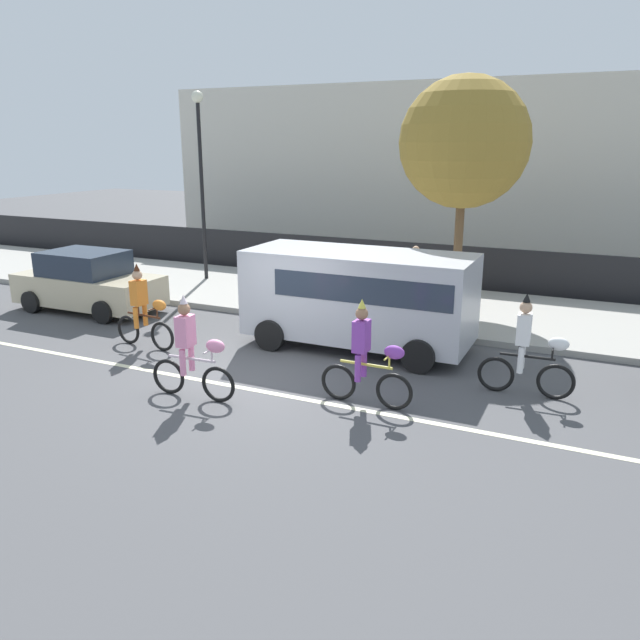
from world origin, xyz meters
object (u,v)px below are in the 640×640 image
(parade_cyclist_zebra, at_px, (529,352))
(pedestrian_onlooker, at_px, (415,273))
(parade_cyclist_pink, at_px, (192,354))
(parked_car_beige, at_px, (88,283))
(street_lamp_post, at_px, (200,159))
(parade_cyclist_orange, at_px, (144,311))
(parade_cyclist_purple, at_px, (367,360))
(parked_van_silver, at_px, (362,293))

(parade_cyclist_zebra, xyz_separation_m, pedestrian_onlooker, (-3.65, 5.15, 0.17))
(parade_cyclist_pink, xyz_separation_m, parade_cyclist_zebra, (5.44, 2.65, 0.00))
(parade_cyclist_zebra, xyz_separation_m, parked_car_beige, (-11.75, 1.26, -0.06))
(parked_car_beige, xyz_separation_m, street_lamp_post, (0.90, 4.28, 3.21))
(street_lamp_post, xyz_separation_m, pedestrian_onlooker, (7.21, -0.39, -2.97))
(parked_car_beige, height_order, pedestrian_onlooker, pedestrian_onlooker)
(parked_car_beige, relative_size, pedestrian_onlooker, 2.53)
(parade_cyclist_zebra, relative_size, parked_car_beige, 0.47)
(pedestrian_onlooker, bearing_deg, parade_cyclist_orange, -127.72)
(parked_car_beige, xyz_separation_m, pedestrian_onlooker, (8.10, 3.90, 0.23))
(pedestrian_onlooker, bearing_deg, parked_car_beige, -154.32)
(parade_cyclist_orange, distance_m, pedestrian_onlooker, 7.40)
(parade_cyclist_purple, distance_m, street_lamp_post, 11.45)
(parked_car_beige, height_order, street_lamp_post, street_lamp_post)
(parade_cyclist_orange, distance_m, parade_cyclist_purple, 5.75)
(parade_cyclist_zebra, height_order, parked_car_beige, parade_cyclist_zebra)
(parade_cyclist_purple, height_order, street_lamp_post, street_lamp_post)
(parade_cyclist_pink, bearing_deg, parked_car_beige, 148.25)
(parade_cyclist_purple, bearing_deg, pedestrian_onlooker, 99.62)
(parade_cyclist_orange, distance_m, parked_car_beige, 4.08)
(parade_cyclist_orange, height_order, parked_van_silver, parked_van_silver)
(parade_cyclist_purple, distance_m, parked_van_silver, 3.23)
(parade_cyclist_pink, height_order, street_lamp_post, street_lamp_post)
(parade_cyclist_pink, xyz_separation_m, parade_cyclist_purple, (2.95, 1.02, 0.00))
(parade_cyclist_pink, bearing_deg, street_lamp_post, 123.45)
(parade_cyclist_pink, bearing_deg, parade_cyclist_orange, 144.42)
(pedestrian_onlooker, bearing_deg, street_lamp_post, 176.93)
(parade_cyclist_orange, bearing_deg, parade_cyclist_pink, -35.58)
(parade_cyclist_pink, distance_m, street_lamp_post, 10.30)
(parade_cyclist_pink, height_order, pedestrian_onlooker, parade_cyclist_pink)
(street_lamp_post, relative_size, pedestrian_onlooker, 3.62)
(parked_car_beige, bearing_deg, parade_cyclist_orange, -28.61)
(street_lamp_post, distance_m, pedestrian_onlooker, 7.81)
(parade_cyclist_pink, height_order, parked_van_silver, parked_van_silver)
(parade_cyclist_zebra, distance_m, parked_car_beige, 11.82)
(parade_cyclist_purple, bearing_deg, parked_car_beige, 162.72)
(street_lamp_post, bearing_deg, parade_cyclist_purple, -40.60)
(parade_cyclist_pink, relative_size, street_lamp_post, 0.33)
(parked_van_silver, xyz_separation_m, street_lamp_post, (-7.11, 4.22, 2.71))
(parade_cyclist_pink, bearing_deg, parade_cyclist_zebra, 25.94)
(parked_car_beige, distance_m, street_lamp_post, 5.43)
(parade_cyclist_orange, height_order, parade_cyclist_pink, same)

